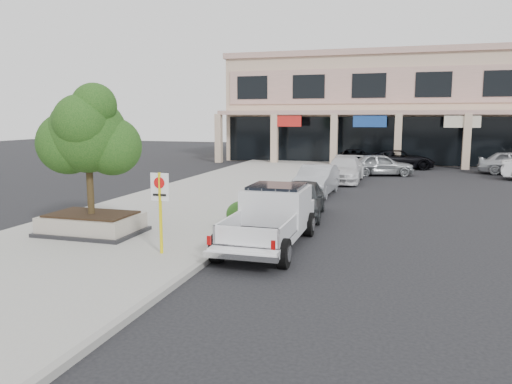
# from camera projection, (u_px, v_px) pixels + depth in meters

# --- Properties ---
(ground) EXTENTS (120.00, 120.00, 0.00)m
(ground) POSITION_uv_depth(u_px,v_px,m) (274.00, 254.00, 14.58)
(ground) COLOR black
(ground) RESTS_ON ground
(sidewalk) EXTENTS (8.00, 52.00, 0.15)m
(sidewalk) POSITION_uv_depth(u_px,v_px,m) (187.00, 207.00, 21.80)
(sidewalk) COLOR gray
(sidewalk) RESTS_ON ground
(curb) EXTENTS (0.20, 52.00, 0.15)m
(curb) POSITION_uv_depth(u_px,v_px,m) (274.00, 212.00, 20.69)
(curb) COLOR gray
(curb) RESTS_ON ground
(strip_mall) EXTENTS (40.55, 12.43, 9.50)m
(strip_mall) POSITION_uv_depth(u_px,v_px,m) (460.00, 108.00, 43.74)
(strip_mall) COLOR #C9AA8D
(strip_mall) RESTS_ON ground
(planter) EXTENTS (3.20, 2.20, 0.68)m
(planter) POSITION_uv_depth(u_px,v_px,m) (92.00, 224.00, 16.50)
(planter) COLOR black
(planter) RESTS_ON sidewalk
(planter_tree) EXTENTS (2.90, 2.55, 4.00)m
(planter_tree) POSITION_uv_depth(u_px,v_px,m) (94.00, 134.00, 16.17)
(planter_tree) COLOR #332413
(planter_tree) RESTS_ON planter
(no_parking_sign) EXTENTS (0.55, 0.09, 2.30)m
(no_parking_sign) POSITION_uv_depth(u_px,v_px,m) (160.00, 202.00, 13.93)
(no_parking_sign) COLOR yellow
(no_parking_sign) RESTS_ON sidewalk
(hedge) EXTENTS (1.10, 0.99, 0.93)m
(hedge) POSITION_uv_depth(u_px,v_px,m) (242.00, 214.00, 17.35)
(hedge) COLOR #154A17
(hedge) RESTS_ON sidewalk
(pickup_truck) EXTENTS (2.17, 5.79, 1.82)m
(pickup_truck) POSITION_uv_depth(u_px,v_px,m) (268.00, 219.00, 15.20)
(pickup_truck) COLOR silver
(pickup_truck) RESTS_ON ground
(curb_car_a) EXTENTS (2.16, 4.46, 1.47)m
(curb_car_a) POSITION_uv_depth(u_px,v_px,m) (301.00, 199.00, 19.93)
(curb_car_a) COLOR #2F3234
(curb_car_a) RESTS_ON ground
(curb_car_b) EXTENTS (1.80, 4.69, 1.53)m
(curb_car_b) POSITION_uv_depth(u_px,v_px,m) (317.00, 180.00, 25.47)
(curb_car_b) COLOR #A5A7AD
(curb_car_b) RESTS_ON ground
(curb_car_c) EXTENTS (2.17, 5.27, 1.53)m
(curb_car_c) POSITION_uv_depth(u_px,v_px,m) (344.00, 169.00, 30.59)
(curb_car_c) COLOR silver
(curb_car_c) RESTS_ON ground
(curb_car_d) EXTENTS (2.79, 5.46, 1.48)m
(curb_car_d) POSITION_uv_depth(u_px,v_px,m) (353.00, 159.00, 38.55)
(curb_car_d) COLOR black
(curb_car_d) RESTS_ON ground
(lot_car_a) EXTENTS (4.74, 2.96, 1.50)m
(lot_car_a) POSITION_uv_depth(u_px,v_px,m) (380.00, 165.00, 33.83)
(lot_car_a) COLOR gray
(lot_car_a) RESTS_ON ground
(lot_car_d) EXTENTS (5.66, 3.63, 1.45)m
(lot_car_d) POSITION_uv_depth(u_px,v_px,m) (400.00, 159.00, 38.14)
(lot_car_d) COLOR black
(lot_car_d) RESTS_ON ground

